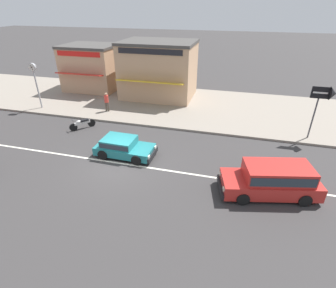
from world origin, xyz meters
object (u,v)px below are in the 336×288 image
(hatchback_teal_0, at_px, (123,146))
(shopfront_mid_block, at_px, (159,69))
(street_clock, at_px, (34,75))
(pedestrian_mid_kerb, at_px, (107,101))
(shopfront_corner_warung, at_px, (92,67))
(motorcycle_1, at_px, (82,123))
(minivan_red_4, at_px, (273,179))
(arrow_signboard, at_px, (329,96))

(hatchback_teal_0, relative_size, shopfront_mid_block, 0.54)
(street_clock, relative_size, pedestrian_mid_kerb, 2.39)
(hatchback_teal_0, distance_m, shopfront_corner_warung, 14.34)
(shopfront_mid_block, bearing_deg, street_clock, -146.85)
(hatchback_teal_0, distance_m, motorcycle_1, 5.13)
(minivan_red_4, xyz_separation_m, shopfront_mid_block, (-9.38, 12.56, 1.81))
(minivan_red_4, distance_m, street_clock, 19.52)
(street_clock, height_order, shopfront_corner_warung, shopfront_corner_warung)
(motorcycle_1, bearing_deg, hatchback_teal_0, -31.51)
(motorcycle_1, relative_size, shopfront_mid_block, 0.23)
(shopfront_corner_warung, xyz_separation_m, shopfront_mid_block, (7.20, -0.54, 0.32))
(hatchback_teal_0, bearing_deg, pedestrian_mid_kerb, 123.81)
(minivan_red_4, xyz_separation_m, motorcycle_1, (-12.69, 4.19, -0.42))
(hatchback_teal_0, height_order, pedestrian_mid_kerb, pedestrian_mid_kerb)
(shopfront_corner_warung, distance_m, shopfront_mid_block, 7.23)
(hatchback_teal_0, height_order, minivan_red_4, minivan_red_4)
(hatchback_teal_0, bearing_deg, shopfront_mid_block, 95.49)
(minivan_red_4, bearing_deg, motorcycle_1, 161.72)
(hatchback_teal_0, relative_size, minivan_red_4, 0.73)
(motorcycle_1, height_order, shopfront_corner_warung, shopfront_corner_warung)
(motorcycle_1, xyz_separation_m, arrow_signboard, (16.04, 2.34, 2.69))
(hatchback_teal_0, xyz_separation_m, shopfront_corner_warung, (-8.26, 11.59, 1.75))
(minivan_red_4, distance_m, motorcycle_1, 13.37)
(shopfront_mid_block, bearing_deg, minivan_red_4, -53.26)
(motorcycle_1, relative_size, street_clock, 0.41)
(hatchback_teal_0, xyz_separation_m, minivan_red_4, (8.31, -1.51, 0.26))
(pedestrian_mid_kerb, bearing_deg, street_clock, -172.94)
(hatchback_teal_0, height_order, shopfront_mid_block, shopfront_mid_block)
(street_clock, bearing_deg, motorcycle_1, -25.51)
(shopfront_mid_block, bearing_deg, arrow_signboard, -25.33)
(minivan_red_4, xyz_separation_m, shopfront_corner_warung, (-16.58, 13.10, 1.49))
(motorcycle_1, xyz_separation_m, shopfront_corner_warung, (-3.89, 8.91, 1.91))
(motorcycle_1, distance_m, shopfront_corner_warung, 9.91)
(arrow_signboard, bearing_deg, shopfront_corner_warung, 161.76)
(motorcycle_1, distance_m, pedestrian_mid_kerb, 3.42)
(minivan_red_4, bearing_deg, shopfront_corner_warung, 141.68)
(arrow_signboard, xyz_separation_m, shopfront_mid_block, (-12.73, 6.03, -0.46))
(motorcycle_1, distance_m, arrow_signboard, 16.44)
(pedestrian_mid_kerb, distance_m, shopfront_mid_block, 6.05)
(arrow_signboard, bearing_deg, pedestrian_mid_kerb, 176.35)
(arrow_signboard, distance_m, shopfront_corner_warung, 21.00)
(arrow_signboard, height_order, shopfront_mid_block, shopfront_mid_block)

